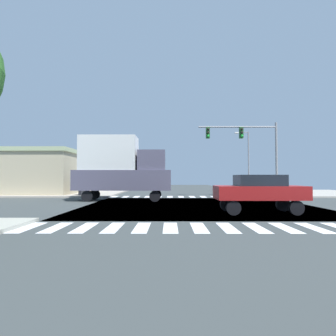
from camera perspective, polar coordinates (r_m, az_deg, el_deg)
name	(u,v)px	position (r m, az deg, el deg)	size (l,w,h in m)	color
ground	(198,206)	(16.82, 6.47, -8.08)	(90.00, 90.00, 0.05)	#373C3D
sidewalk_corner_ne	(307,193)	(32.27, 27.70, -4.78)	(12.00, 12.00, 0.14)	#A09B91
sidewalk_corner_nw	(66,193)	(30.80, -21.12, -5.01)	(12.00, 12.00, 0.14)	#A2998D
crosswalk_near	(213,228)	(9.62, 9.72, -12.50)	(13.50, 2.00, 0.01)	white
crosswalk_far	(187,197)	(24.05, 4.01, -6.19)	(13.50, 2.00, 0.01)	white
traffic_signal_mast	(246,142)	(25.31, 16.46, 5.48)	(7.19, 0.55, 6.77)	gray
street_lamp	(246,155)	(33.11, 16.49, 2.63)	(1.78, 0.32, 7.24)	gray
bank_building	(32,172)	(32.28, -27.13, -0.87)	(12.59, 10.27, 4.54)	#BAAC8A
sedan_crossing_3	(259,190)	(13.87, 19.01, -4.55)	(4.30, 1.80, 1.88)	black
suv_queued_1	(154,179)	(56.40, -2.94, -2.37)	(1.96, 4.60, 2.34)	black
box_truck_leading_1	(121,167)	(20.49, -10.15, 0.28)	(7.20, 2.40, 4.85)	black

